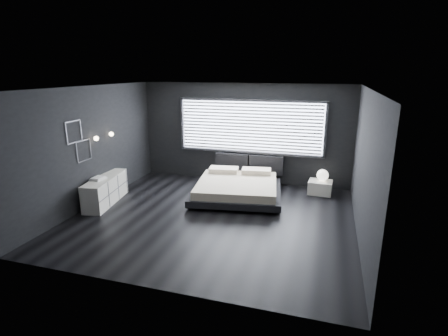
% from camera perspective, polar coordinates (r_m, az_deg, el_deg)
% --- Properties ---
extents(room, '(6.04, 6.00, 2.80)m').
position_cam_1_polar(room, '(7.36, -1.91, 2.02)').
color(room, black).
rests_on(room, ground).
extents(window, '(4.14, 0.09, 1.52)m').
position_cam_1_polar(window, '(9.82, 4.26, 6.71)').
color(window, white).
rests_on(window, ground).
extents(headboard, '(1.96, 0.16, 0.52)m').
position_cam_1_polar(headboard, '(9.98, 4.07, 0.76)').
color(headboard, black).
rests_on(headboard, ground).
extents(sconce_near, '(0.18, 0.11, 0.11)m').
position_cam_1_polar(sconce_near, '(8.71, -20.16, 4.56)').
color(sconce_near, silver).
rests_on(sconce_near, ground).
extents(sconce_far, '(0.18, 0.11, 0.11)m').
position_cam_1_polar(sconce_far, '(9.19, -17.94, 5.30)').
color(sconce_far, silver).
rests_on(sconce_far, ground).
extents(wall_art_upper, '(0.01, 0.48, 0.48)m').
position_cam_1_polar(wall_art_upper, '(8.26, -23.30, 5.44)').
color(wall_art_upper, '#47474C').
rests_on(wall_art_upper, ground).
extents(wall_art_lower, '(0.01, 0.48, 0.48)m').
position_cam_1_polar(wall_art_lower, '(8.54, -21.90, 2.66)').
color(wall_art_lower, '#47474C').
rests_on(wall_art_lower, ground).
extents(bed, '(2.48, 2.40, 0.57)m').
position_cam_1_polar(bed, '(8.89, 2.15, -3.19)').
color(bed, black).
rests_on(bed, ground).
extents(nightstand, '(0.62, 0.53, 0.35)m').
position_cam_1_polar(nightstand, '(9.51, 15.41, -3.05)').
color(nightstand, white).
rests_on(nightstand, ground).
extents(orb_lamp, '(0.30, 0.30, 0.30)m').
position_cam_1_polar(orb_lamp, '(9.46, 15.80, -1.14)').
color(orb_lamp, white).
rests_on(orb_lamp, nightstand).
extents(dresser, '(0.72, 1.67, 0.65)m').
position_cam_1_polar(dresser, '(8.98, -18.75, -3.43)').
color(dresser, white).
rests_on(dresser, ground).
extents(book_stack, '(0.29, 0.36, 0.07)m').
position_cam_1_polar(book_stack, '(8.74, -19.85, -1.61)').
color(book_stack, silver).
rests_on(book_stack, dresser).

